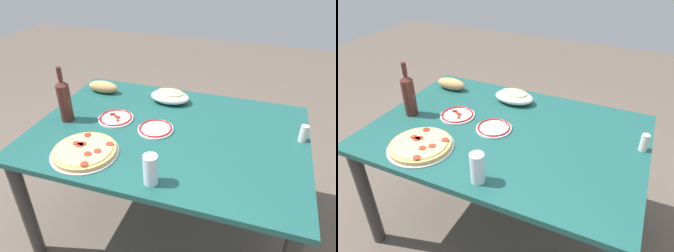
% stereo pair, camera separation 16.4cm
% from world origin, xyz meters
% --- Properties ---
extents(ground_plane, '(8.00, 8.00, 0.00)m').
position_xyz_m(ground_plane, '(0.00, 0.00, 0.00)').
color(ground_plane, brown).
rests_on(ground_plane, ground).
extents(dining_table, '(1.42, 0.99, 0.71)m').
position_xyz_m(dining_table, '(0.00, 0.00, 0.61)').
color(dining_table, '#194C47').
rests_on(dining_table, ground).
extents(pepperoni_pizza, '(0.32, 0.32, 0.03)m').
position_xyz_m(pepperoni_pizza, '(-0.31, -0.31, 0.72)').
color(pepperoni_pizza, '#B7B7BC').
rests_on(pepperoni_pizza, dining_table).
extents(baked_pasta_dish, '(0.24, 0.15, 0.08)m').
position_xyz_m(baked_pasta_dish, '(-0.09, 0.31, 0.75)').
color(baked_pasta_dish, white).
rests_on(baked_pasta_dish, dining_table).
extents(wine_bottle, '(0.07, 0.07, 0.31)m').
position_xyz_m(wine_bottle, '(-0.56, -0.06, 0.83)').
color(wine_bottle, '#471E19').
rests_on(wine_bottle, dining_table).
extents(water_glass, '(0.06, 0.06, 0.14)m').
position_xyz_m(water_glass, '(0.06, -0.40, 0.78)').
color(water_glass, silver).
rests_on(water_glass, dining_table).
extents(side_plate_near, '(0.19, 0.19, 0.02)m').
position_xyz_m(side_plate_near, '(-0.06, -0.01, 0.72)').
color(side_plate_near, white).
rests_on(side_plate_near, dining_table).
extents(side_plate_far, '(0.19, 0.19, 0.02)m').
position_xyz_m(side_plate_far, '(-0.31, 0.02, 0.72)').
color(side_plate_far, white).
rests_on(side_plate_far, dining_table).
extents(bread_loaf, '(0.20, 0.08, 0.08)m').
position_xyz_m(bread_loaf, '(-0.54, 0.31, 0.75)').
color(bread_loaf, tan).
rests_on(bread_loaf, dining_table).
extents(spice_shaker, '(0.04, 0.04, 0.09)m').
position_xyz_m(spice_shaker, '(0.67, 0.12, 0.75)').
color(spice_shaker, silver).
rests_on(spice_shaker, dining_table).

